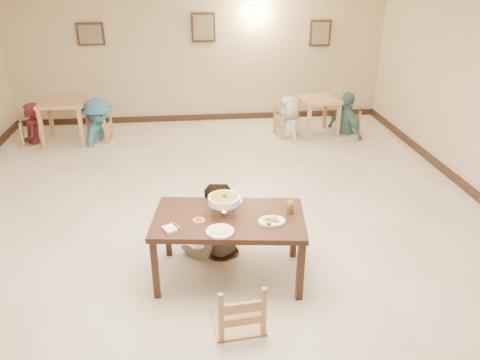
{
  "coord_description": "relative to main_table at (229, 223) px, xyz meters",
  "views": [
    {
      "loc": [
        -0.24,
        -5.19,
        3.25
      ],
      "look_at": [
        0.3,
        -0.22,
        0.9
      ],
      "focal_mm": 35.0,
      "sensor_mm": 36.0,
      "label": 1
    }
  ],
  "objects": [
    {
      "name": "floor",
      "position": [
        -0.11,
        0.83,
        -0.68
      ],
      "size": [
        10.0,
        10.0,
        0.0
      ],
      "primitive_type": "plane",
      "color": "beige",
      "rests_on": "ground"
    },
    {
      "name": "wall_back",
      "position": [
        -0.11,
        5.83,
        0.82
      ],
      "size": [
        10.0,
        0.0,
        10.0
      ],
      "primitive_type": "plane",
      "rotation": [
        1.57,
        0.0,
        0.0
      ],
      "color": "beige",
      "rests_on": "floor"
    },
    {
      "name": "baseboard_back",
      "position": [
        -0.11,
        5.8,
        -0.62
      ],
      "size": [
        8.0,
        0.06,
        0.12
      ],
      "primitive_type": "cube",
      "color": "#311E15",
      "rests_on": "floor"
    },
    {
      "name": "picture_a",
      "position": [
        -2.31,
        5.79,
        1.22
      ],
      "size": [
        0.55,
        0.04,
        0.45
      ],
      "color": "#3C2616",
      "rests_on": "wall_back"
    },
    {
      "name": "picture_b",
      "position": [
        -0.01,
        5.79,
        1.32
      ],
      "size": [
        0.5,
        0.04,
        0.6
      ],
      "color": "#3C2616",
      "rests_on": "wall_back"
    },
    {
      "name": "picture_c",
      "position": [
        2.49,
        5.79,
        1.17
      ],
      "size": [
        0.45,
        0.04,
        0.55
      ],
      "color": "#3C2616",
      "rests_on": "wall_back"
    },
    {
      "name": "wall_sconce",
      "position": [
        1.09,
        5.79,
        1.62
      ],
      "size": [
        0.16,
        0.05,
        0.22
      ],
      "primitive_type": "cube",
      "color": "#FFD88C",
      "rests_on": "wall_back"
    },
    {
      "name": "main_table",
      "position": [
        0.0,
        0.0,
        0.0
      ],
      "size": [
        1.73,
        1.11,
        0.76
      ],
      "rotation": [
        0.0,
        0.0,
        -0.13
      ],
      "color": "#3C1E13",
      "rests_on": "floor"
    },
    {
      "name": "chair_far",
      "position": [
        -0.15,
        0.66,
        -0.17
      ],
      "size": [
        0.48,
        0.48,
        1.02
      ],
      "rotation": [
        0.0,
        0.0,
        -0.01
      ],
      "color": "tan",
      "rests_on": "floor"
    },
    {
      "name": "chair_near",
      "position": [
        0.01,
        -0.78,
        -0.16
      ],
      "size": [
        0.49,
        0.49,
        1.04
      ],
      "rotation": [
        0.0,
        0.0,
        3.23
      ],
      "color": "tan",
      "rests_on": "floor"
    },
    {
      "name": "main_diner",
      "position": [
        -0.13,
        0.56,
        0.2
      ],
      "size": [
        0.98,
        0.84,
        1.77
      ],
      "primitive_type": "imported",
      "rotation": [
        0.0,
        0.0,
        3.36
      ],
      "color": "gray",
      "rests_on": "floor"
    },
    {
      "name": "curry_warmer",
      "position": [
        -0.05,
        0.05,
        0.26
      ],
      "size": [
        0.38,
        0.34,
        0.31
      ],
      "color": "silver",
      "rests_on": "main_table"
    },
    {
      "name": "rice_plate_far",
      "position": [
        0.03,
        0.33,
        0.1
      ],
      "size": [
        0.31,
        0.31,
        0.07
      ],
      "color": "white",
      "rests_on": "main_table"
    },
    {
      "name": "rice_plate_near",
      "position": [
        -0.12,
        -0.3,
        0.1
      ],
      "size": [
        0.29,
        0.29,
        0.07
      ],
      "color": "white",
      "rests_on": "main_table"
    },
    {
      "name": "fried_plate",
      "position": [
        0.44,
        -0.17,
        0.1
      ],
      "size": [
        0.29,
        0.29,
        0.06
      ],
      "color": "white",
      "rests_on": "main_table"
    },
    {
      "name": "chili_dish",
      "position": [
        -0.32,
        -0.06,
        0.09
      ],
      "size": [
        0.12,
        0.12,
        0.03
      ],
      "color": "white",
      "rests_on": "main_table"
    },
    {
      "name": "napkin_cutlery",
      "position": [
        -0.62,
        -0.2,
        0.09
      ],
      "size": [
        0.19,
        0.24,
        0.03
      ],
      "color": "white",
      "rests_on": "main_table"
    },
    {
      "name": "drink_glass",
      "position": [
        0.67,
        0.01,
        0.15
      ],
      "size": [
        0.08,
        0.08,
        0.15
      ],
      "color": "white",
      "rests_on": "main_table"
    },
    {
      "name": "bg_table_left",
      "position": [
        -2.79,
        4.68,
        0.02
      ],
      "size": [
        0.85,
        0.85,
        0.84
      ],
      "rotation": [
        0.0,
        0.0,
        0.02
      ],
      "color": "tan",
      "rests_on": "floor"
    },
    {
      "name": "bg_table_right",
      "position": [
        2.22,
        4.62,
        -0.06
      ],
      "size": [
        0.86,
        0.86,
        0.75
      ],
      "rotation": [
        0.0,
        0.0,
        0.15
      ],
      "color": "tan",
      "rests_on": "floor"
    },
    {
      "name": "bg_chair_ll",
      "position": [
        -3.42,
        4.65,
        -0.23
      ],
      "size": [
        0.43,
        0.43,
        0.91
      ],
      "rotation": [
        0.0,
        0.0,
        1.84
      ],
      "color": "tan",
      "rests_on": "floor"
    },
    {
      "name": "bg_chair_lr",
      "position": [
        -2.17,
        4.68,
        -0.23
      ],
      "size": [
        0.42,
        0.42,
        0.9
      ],
      "rotation": [
        0.0,
        0.0,
        -1.74
      ],
      "color": "tan",
      "rests_on": "floor"
    },
    {
      "name": "bg_chair_rl",
      "position": [
        1.62,
        4.59,
        -0.16
      ],
      "size": [
        0.49,
        0.49,
        1.04
      ],
      "rotation": [
        0.0,
        0.0,
        1.81
      ],
      "color": "tan",
      "rests_on": "floor"
    },
    {
      "name": "bg_chair_rr",
      "position": [
        2.81,
        4.56,
        -0.22
      ],
      "size": [
        0.44,
        0.44,
        0.93
      ],
      "rotation": [
        0.0,
        0.0,
        -1.28
      ],
      "color": "tan",
      "rests_on": "floor"
    },
    {
      "name": "bg_diner_a",
      "position": [
        -3.42,
        4.65,
        0.13
      ],
      "size": [
        0.52,
        0.67,
        1.63
      ],
      "primitive_type": "imported",
      "rotation": [
        0.0,
        0.0,
        4.95
      ],
      "color": "#511823",
      "rests_on": "floor"
    },
    {
      "name": "bg_diner_b",
      "position": [
        -2.17,
        4.68,
        0.17
      ],
      "size": [
        0.8,
        1.19,
        1.71
      ],
      "primitive_type": "imported",
      "rotation": [
        0.0,
        0.0,
        1.41
      ],
      "color": "teal",
      "rests_on": "floor"
    },
    {
      "name": "bg_diner_c",
      "position": [
        1.62,
        4.59,
        0.14
      ],
      "size": [
        0.69,
        0.9,
        1.63
      ],
      "primitive_type": "imported",
      "rotation": [
        0.0,
        0.0,
        4.95
      ],
      "color": "silver",
      "rests_on": "floor"
    },
    {
      "name": "bg_diner_d",
      "position": [
        2.81,
        4.56,
        0.19
      ],
      "size": [
        0.77,
        1.1,
        1.74
      ],
      "primitive_type": "imported",
      "rotation": [
        0.0,
        0.0,
        1.95
      ],
      "color": "teal",
      "rests_on": "floor"
    }
  ]
}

